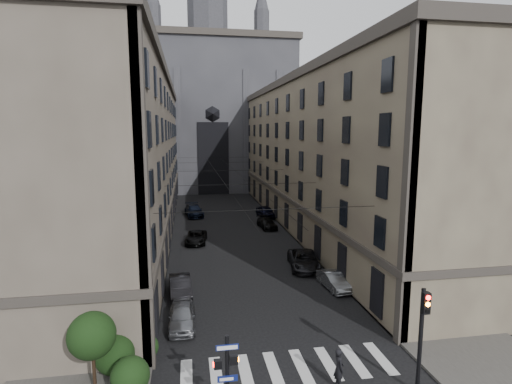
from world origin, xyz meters
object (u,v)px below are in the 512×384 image
car_left_midfar (196,237)px  car_right_midfar (267,223)px  gothic_tower (209,105)px  car_left_far (194,211)px  car_left_midnear (180,287)px  car_right_near (334,281)px  car_right_far (266,212)px  car_right_midnear (304,260)px  pedestrian_signal_left (227,373)px  traffic_light_right (422,328)px  car_left_near (182,316)px  pedestrian (339,368)px

car_left_midfar → car_right_midfar: size_ratio=1.06×
gothic_tower → car_left_far: size_ratio=10.27×
car_left_midnear → car_left_midfar: 14.35m
car_right_near → car_right_far: 26.71m
car_right_near → car_right_midnear: 5.11m
car_left_midfar → car_right_far: size_ratio=0.99×
car_right_midfar → car_right_far: bearing=74.0°
pedestrian_signal_left → car_right_midfar: bearing=75.9°
traffic_light_right → car_right_far: traffic_light_right is taller
traffic_light_right → car_left_far: traffic_light_right is taller
gothic_tower → car_right_midnear: bearing=-84.6°
car_left_midfar → car_right_far: 15.63m
car_right_midfar → car_left_near: bearing=-119.0°
car_left_near → car_left_midnear: 4.86m
gothic_tower → car_right_far: bearing=-79.8°
pedestrian_signal_left → car_right_midfar: size_ratio=0.90×
pedestrian_signal_left → car_right_midnear: pedestrian_signal_left is taller
gothic_tower → traffic_light_right: gothic_tower is taller
pedestrian_signal_left → car_right_far: 41.08m
car_left_near → car_right_far: (11.51, 30.97, 0.10)m
pedestrian_signal_left → car_left_midfar: size_ratio=0.84×
pedestrian_signal_left → car_left_far: bearing=90.9°
car_right_midnear → car_right_midfar: (-0.37, 15.28, -0.11)m
car_left_far → car_right_near: (10.40, -29.28, -0.18)m
car_left_near → car_left_far: size_ratio=0.74×
traffic_light_right → car_right_midnear: traffic_light_right is taller
car_left_near → car_left_midfar: car_left_near is taller
pedestrian_signal_left → pedestrian: bearing=15.4°
car_left_midnear → car_right_near: bearing=-7.2°
car_left_near → car_right_midfar: car_left_near is taller
gothic_tower → pedestrian_signal_left: size_ratio=14.50×
car_right_midfar → car_right_midnear: bearing=-94.7°
pedestrian → car_left_midnear: bearing=30.9°
gothic_tower → car_left_midnear: 62.29m
car_right_far → car_right_near: bearing=-97.6°
car_left_far → car_right_near: car_left_far is taller
car_right_midnear → pedestrian: 17.01m
car_right_far → pedestrian: pedestrian is taller
pedestrian → pedestrian_signal_left: bearing=104.1°
traffic_light_right → car_left_far: 43.29m
car_left_midnear → car_right_far: car_right_far is taller
car_left_near → car_left_midnear: (-0.19, 4.85, 0.03)m
car_right_midnear → car_left_midfar: bearing=141.7°
traffic_light_right → pedestrian: (-3.55, 1.11, -2.30)m
car_right_midfar → pedestrian: pedestrian is taller
car_right_midnear → car_right_far: car_right_far is taller
car_right_midnear → car_right_far: (0.76, 21.69, 0.05)m
car_left_near → car_left_far: bearing=88.4°
car_left_near → pedestrian: (7.56, -7.43, 0.28)m
gothic_tower → car_left_near: size_ratio=13.97×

